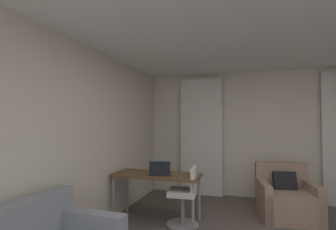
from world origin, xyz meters
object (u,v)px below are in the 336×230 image
object	(u,v)px
desk_chair	(185,200)
laptop	(160,172)
armchair	(287,200)
desk	(157,178)

from	to	relation	value
desk_chair	laptop	size ratio (longest dim) A/B	2.45
armchair	laptop	world-z (taller)	laptop
desk_chair	laptop	distance (m)	0.55
desk_chair	laptop	xyz separation A→B (m)	(-0.39, 0.00, 0.39)
armchair	desk	world-z (taller)	armchair
desk_chair	laptop	bearing A→B (deg)	179.96
desk	laptop	size ratio (longest dim) A/B	3.80
desk	laptop	world-z (taller)	laptop
armchair	desk_chair	size ratio (longest dim) A/B	1.10
armchair	desk_chair	world-z (taller)	desk_chair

